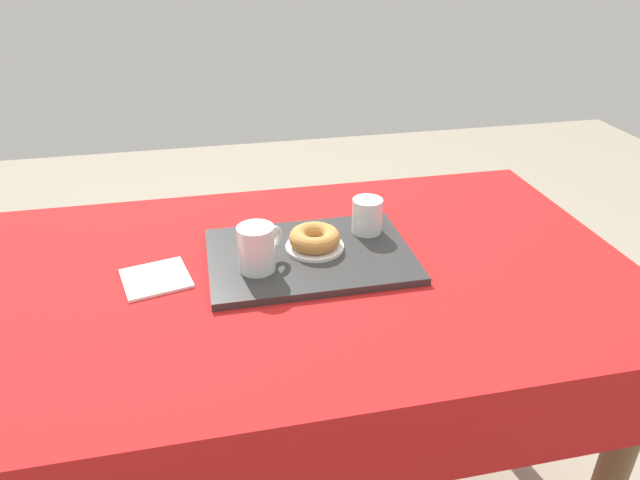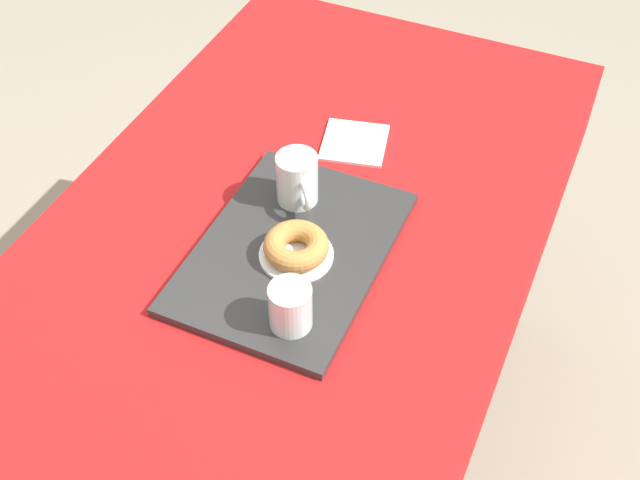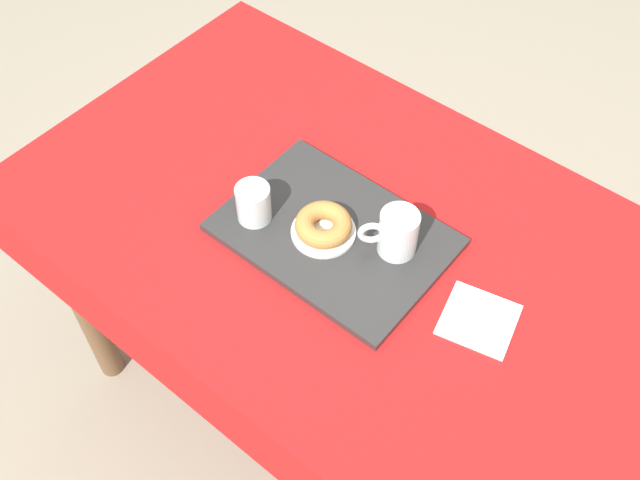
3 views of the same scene
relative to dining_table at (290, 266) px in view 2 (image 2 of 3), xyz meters
The scene contains 8 objects.
ground_plane 0.67m from the dining_table, ahead, with size 6.00×6.00×0.00m, color gray.
dining_table is the anchor object (origin of this frame).
serving_tray 0.13m from the dining_table, 149.27° to the right, with size 0.42×0.30×0.02m, color #2D2D2D.
tea_mug_left 0.17m from the dining_table, ahead, with size 0.10×0.09×0.09m.
water_glass_near 0.27m from the dining_table, 153.21° to the right, with size 0.07×0.07×0.08m.
donut_plate_left 0.15m from the dining_table, 145.26° to the right, with size 0.12×0.12×0.01m, color white.
sugar_donut_left 0.16m from the dining_table, 145.26° to the right, with size 0.11×0.11×0.04m, color #BC7F3D.
paper_napkin 0.27m from the dining_table, ahead, with size 0.12×0.12×0.01m, color white.
Camera 2 is at (-0.88, -0.45, 1.77)m, focal length 46.01 mm.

